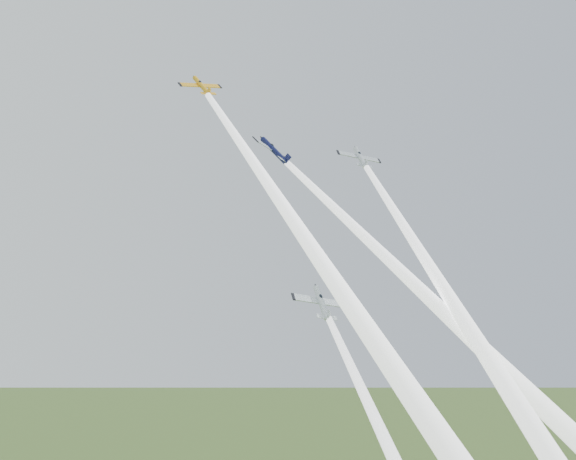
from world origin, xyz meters
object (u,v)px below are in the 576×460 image
Objects in this scene: plane_yellow at (202,86)px; plane_navy at (274,150)px; plane_silver_right at (360,157)px; plane_silver_low at (321,303)px.

plane_yellow is 16.30m from plane_navy.
plane_navy is at bearing -164.08° from plane_silver_right.
plane_yellow is 0.85× the size of plane_silver_low.
plane_yellow is 0.92× the size of plane_silver_right.
plane_navy is at bearing -47.24° from plane_yellow.
plane_silver_right is 29.32m from plane_silver_low.
plane_yellow reaches higher than plane_navy.
plane_yellow is 39.59m from plane_silver_low.
plane_silver_right is (25.45, -7.11, -9.84)m from plane_yellow.
plane_silver_low is (11.83, -15.87, -34.29)m from plane_yellow.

